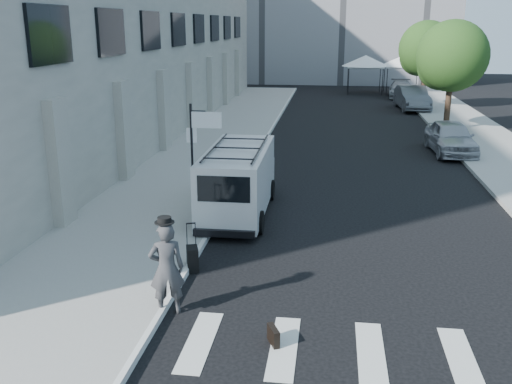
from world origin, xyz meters
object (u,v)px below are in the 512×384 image
(suitcase, at_px, (193,259))
(parked_car_c, at_px, (401,89))
(businessman, at_px, (167,269))
(cargo_van, at_px, (239,179))
(parked_car_a, at_px, (451,137))
(briefcase, at_px, (273,336))
(parked_car_b, at_px, (412,98))

(suitcase, distance_m, parked_car_c, 36.25)
(businessman, height_order, cargo_van, cargo_van)
(suitcase, distance_m, cargo_van, 4.63)
(businessman, distance_m, parked_car_c, 38.31)
(suitcase, bearing_deg, parked_car_a, 40.05)
(suitcase, bearing_deg, briefcase, -71.70)
(businessman, bearing_deg, parked_car_c, -122.91)
(briefcase, relative_size, parked_car_a, 0.10)
(businessman, xyz_separation_m, suitcase, (-0.00, 2.12, -0.68))
(parked_car_a, bearing_deg, parked_car_b, 87.14)
(parked_car_b, bearing_deg, suitcase, -111.40)
(briefcase, relative_size, cargo_van, 0.08)
(cargo_van, distance_m, parked_car_b, 25.23)
(suitcase, bearing_deg, businessman, -108.70)
(suitcase, relative_size, parked_car_b, 0.23)
(cargo_van, bearing_deg, parked_car_a, 49.24)
(cargo_van, relative_size, parked_car_a, 1.25)
(briefcase, relative_size, parked_car_c, 0.09)
(parked_car_b, bearing_deg, parked_car_c, 85.65)
(briefcase, height_order, cargo_van, cargo_van)
(suitcase, relative_size, parked_car_c, 0.25)
(parked_car_b, relative_size, parked_car_c, 1.08)
(parked_car_a, bearing_deg, parked_car_c, 87.14)
(suitcase, xyz_separation_m, parked_car_b, (8.70, 28.37, 0.52))
(businessman, distance_m, suitcase, 2.23)
(briefcase, distance_m, cargo_van, 7.88)
(suitcase, relative_size, cargo_van, 0.21)
(briefcase, distance_m, suitcase, 3.81)
(businessman, relative_size, suitcase, 1.70)
(businessman, height_order, parked_car_a, businessman)
(briefcase, distance_m, parked_car_c, 38.77)
(businessman, bearing_deg, cargo_van, -113.20)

